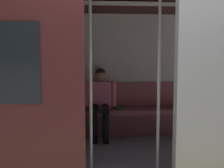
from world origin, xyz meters
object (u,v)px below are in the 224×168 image
Objects in this scene: handbag at (75,105)px; book at (119,107)px; grab_pole_door at (91,86)px; train_car at (114,49)px; bench_seat at (112,115)px; person_seated at (100,98)px; grab_pole_far at (159,85)px.

handbag reaches higher than book.
handbag is 1.88m from grab_pole_door.
bench_seat is at bearing -93.21° from train_car.
person_seated is 0.47m from handbag.
person_seated is 4.61× the size of handbag.
grab_pole_door and grab_pole_far have the same top height.
train_car is 1.26m from person_seated.
train_car is at bearing 99.30° from person_seated.
book is 1.99m from grab_pole_door.
grab_pole_door is 0.79m from grab_pole_far.
grab_pole_far is (-0.60, 1.68, 0.39)m from person_seated.
handbag is 0.78m from book.
bench_seat is 0.20m from book.
grab_pole_door is at bearing 77.27° from bench_seat.
book is at bearing -99.65° from train_car.
book is at bearing -105.93° from grab_pole_door.
bench_seat is 1.56× the size of grab_pole_far.
person_seated is (0.15, -0.94, -0.82)m from train_car.
bench_seat is (-0.06, -1.00, -1.15)m from train_car.
train_car is 0.92m from grab_pole_door.
train_car is at bearing -114.41° from grab_pole_door.
grab_pole_door is (0.18, 1.69, 0.39)m from person_seated.
grab_pole_door is at bearing 47.79° from book.
person_seated is at bearing -80.70° from train_car.
bench_seat is 1.56× the size of grab_pole_door.
grab_pole_door reaches higher than person_seated.
book is at bearing -157.53° from person_seated.
train_car is 29.09× the size of book.
grab_pole_far reaches higher than person_seated.
book is 0.10× the size of grab_pole_door.
person_seated is at bearing -70.30° from grab_pole_far.
grab_pole_door is at bearing 65.59° from train_car.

